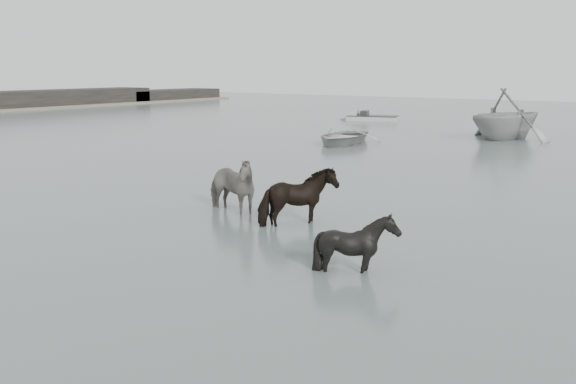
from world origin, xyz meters
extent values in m
plane|color=#4E5D57|center=(0.00, 0.00, 0.00)|extent=(140.00, 140.00, 0.00)
imported|color=black|center=(-3.72, 2.09, 0.89)|extent=(2.23, 1.28, 1.78)
imported|color=black|center=(-1.29, 1.90, 0.83)|extent=(1.61, 1.82, 1.66)
imported|color=black|center=(1.71, -0.52, 0.73)|extent=(1.55, 1.44, 1.46)
imported|color=#B2B2AD|center=(-9.44, 17.90, 0.48)|extent=(4.05, 5.12, 0.95)
imported|color=#A6A8A5|center=(-3.13, 25.10, 1.48)|extent=(6.53, 6.98, 2.96)
cube|color=black|center=(-50.00, 28.00, 0.95)|extent=(4.50, 24.00, 1.50)
cube|color=black|center=(-50.00, 45.00, 0.75)|extent=(4.50, 14.00, 1.10)
camera|label=1|loc=(7.51, -11.05, 3.89)|focal=40.00mm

